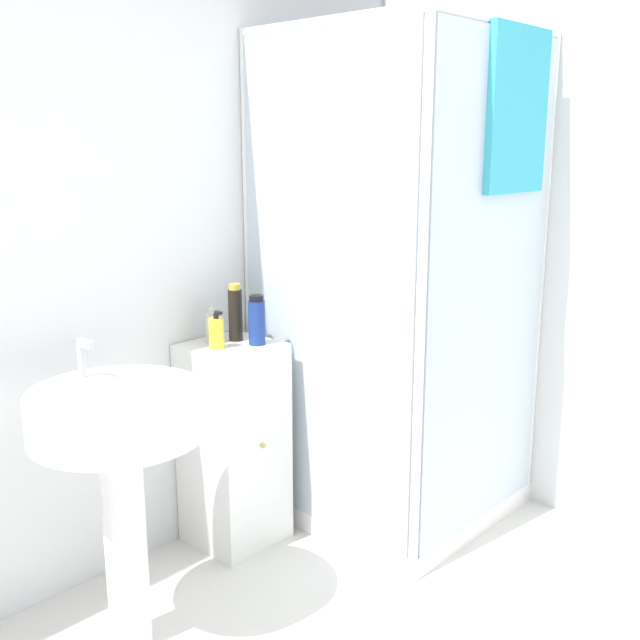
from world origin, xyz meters
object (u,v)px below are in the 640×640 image
(lotion_bottle_white, at_px, (211,328))
(soap_dispenser, at_px, (217,333))
(shampoo_bottle_blue, at_px, (257,321))
(sink, at_px, (119,444))
(shampoo_bottle_tall_black, at_px, (235,313))

(lotion_bottle_white, bearing_deg, soap_dispenser, -115.13)
(soap_dispenser, xyz_separation_m, shampoo_bottle_blue, (0.15, -0.07, 0.03))
(sink, height_order, lotion_bottle_white, sink)
(shampoo_bottle_tall_black, xyz_separation_m, lotion_bottle_white, (-0.09, 0.04, -0.05))
(shampoo_bottle_blue, bearing_deg, lotion_bottle_white, 125.29)
(sink, relative_size, lotion_bottle_white, 6.85)
(soap_dispenser, bearing_deg, lotion_bottle_white, 64.87)
(sink, bearing_deg, lotion_bottle_white, 27.22)
(shampoo_bottle_blue, height_order, lotion_bottle_white, shampoo_bottle_blue)
(shampoo_bottle_blue, distance_m, lotion_bottle_white, 0.19)
(sink, bearing_deg, shampoo_bottle_tall_black, 21.42)
(sink, relative_size, soap_dispenser, 6.72)
(lotion_bottle_white, bearing_deg, shampoo_bottle_tall_black, -24.71)
(shampoo_bottle_tall_black, bearing_deg, sink, -158.58)
(shampoo_bottle_tall_black, height_order, lotion_bottle_white, shampoo_bottle_tall_black)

